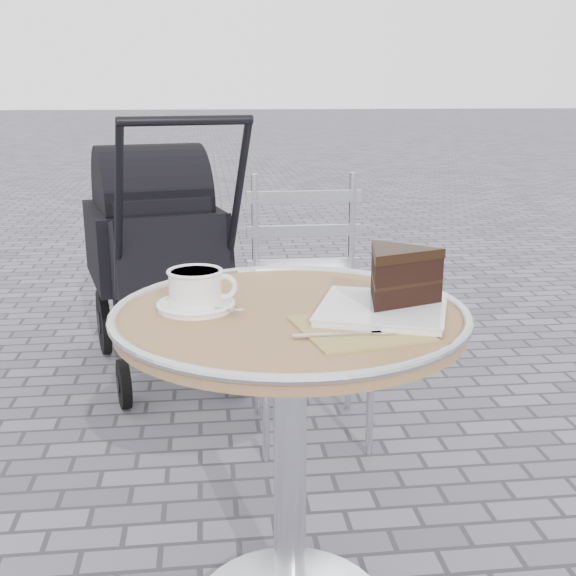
{
  "coord_description": "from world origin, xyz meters",
  "views": [
    {
      "loc": [
        -0.16,
        -1.37,
        1.16
      ],
      "look_at": [
        -0.0,
        -0.0,
        0.78
      ],
      "focal_mm": 45.0,
      "sensor_mm": 36.0,
      "label": 1
    }
  ],
  "objects": [
    {
      "name": "cake_plate_set",
      "position": [
        0.2,
        -0.03,
        0.79
      ],
      "size": [
        0.37,
        0.36,
        0.13
      ],
      "rotation": [
        0.0,
        0.0,
        -0.35
      ],
      "color": "#A38759",
      "rests_on": "cafe_table"
    },
    {
      "name": "cappuccino_set",
      "position": [
        -0.19,
        0.04,
        0.77
      ],
      "size": [
        0.17,
        0.15,
        0.08
      ],
      "rotation": [
        0.0,
        0.0,
        -0.02
      ],
      "color": "white",
      "rests_on": "cafe_table"
    },
    {
      "name": "baby_stroller",
      "position": [
        -0.36,
        1.61,
        0.48
      ],
      "size": [
        0.7,
        1.11,
        1.08
      ],
      "rotation": [
        0.0,
        0.0,
        0.24
      ],
      "color": "black",
      "rests_on": "ground"
    },
    {
      "name": "bistro_chair",
      "position": [
        0.17,
        0.99,
        0.55
      ],
      "size": [
        0.4,
        0.4,
        0.88
      ],
      "rotation": [
        0.0,
        0.0,
        0.01
      ],
      "color": "silver",
      "rests_on": "ground"
    },
    {
      "name": "cafe_table",
      "position": [
        0.0,
        0.0,
        0.57
      ],
      "size": [
        0.72,
        0.72,
        0.74
      ],
      "color": "silver",
      "rests_on": "ground"
    }
  ]
}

